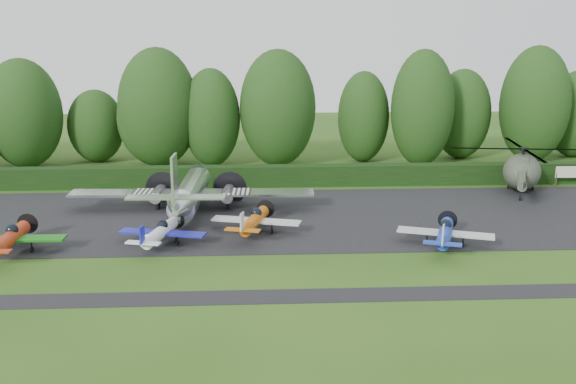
{
  "coord_description": "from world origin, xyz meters",
  "views": [
    {
      "loc": [
        0.29,
        -39.51,
        14.38
      ],
      "look_at": [
        2.73,
        8.38,
        2.5
      ],
      "focal_mm": 40.0,
      "sensor_mm": 36.0,
      "label": 1
    }
  ],
  "objects_px": {
    "light_plane_blue": "(445,233)",
    "helicopter": "(523,169)",
    "transport_plane": "(190,192)",
    "light_plane_orange": "(254,220)",
    "light_plane_white": "(160,232)",
    "light_plane_red": "(9,238)",
    "sign_board": "(574,173)"
  },
  "relations": [
    {
      "from": "light_plane_red",
      "to": "sign_board",
      "type": "xyz_separation_m",
      "value": [
        47.01,
        17.25,
        0.23
      ]
    },
    {
      "from": "transport_plane",
      "to": "sign_board",
      "type": "xyz_separation_m",
      "value": [
        35.93,
        7.87,
        -0.46
      ]
    },
    {
      "from": "light_plane_orange",
      "to": "light_plane_blue",
      "type": "relative_size",
      "value": 1.01
    },
    {
      "from": "transport_plane",
      "to": "light_plane_blue",
      "type": "distance_m",
      "value": 20.6
    },
    {
      "from": "light_plane_orange",
      "to": "helicopter",
      "type": "relative_size",
      "value": 0.46
    },
    {
      "from": "transport_plane",
      "to": "light_plane_orange",
      "type": "height_order",
      "value": "transport_plane"
    },
    {
      "from": "light_plane_white",
      "to": "helicopter",
      "type": "relative_size",
      "value": 0.43
    },
    {
      "from": "light_plane_red",
      "to": "light_plane_orange",
      "type": "relative_size",
      "value": 1.05
    },
    {
      "from": "light_plane_white",
      "to": "light_plane_red",
      "type": "bearing_deg",
      "value": 173.77
    },
    {
      "from": "light_plane_white",
      "to": "light_plane_blue",
      "type": "distance_m",
      "value": 19.69
    },
    {
      "from": "light_plane_orange",
      "to": "sign_board",
      "type": "bearing_deg",
      "value": 8.77
    },
    {
      "from": "helicopter",
      "to": "sign_board",
      "type": "relative_size",
      "value": 4.3
    },
    {
      "from": "light_plane_blue",
      "to": "helicopter",
      "type": "height_order",
      "value": "helicopter"
    },
    {
      "from": "light_plane_red",
      "to": "light_plane_orange",
      "type": "bearing_deg",
      "value": 12.73
    },
    {
      "from": "helicopter",
      "to": "light_plane_orange",
      "type": "bearing_deg",
      "value": -177.49
    },
    {
      "from": "light_plane_white",
      "to": "light_plane_blue",
      "type": "xyz_separation_m",
      "value": [
        19.65,
        -1.26,
        0.07
      ]
    },
    {
      "from": "transport_plane",
      "to": "light_plane_white",
      "type": "height_order",
      "value": "transport_plane"
    },
    {
      "from": "light_plane_red",
      "to": "light_plane_blue",
      "type": "bearing_deg",
      "value": 0.04
    },
    {
      "from": "transport_plane",
      "to": "light_plane_orange",
      "type": "bearing_deg",
      "value": -49.59
    },
    {
      "from": "light_plane_orange",
      "to": "helicopter",
      "type": "xyz_separation_m",
      "value": [
        24.77,
        11.58,
        1.19
      ]
    },
    {
      "from": "light_plane_blue",
      "to": "helicopter",
      "type": "distance_m",
      "value": 19.24
    },
    {
      "from": "transport_plane",
      "to": "light_plane_white",
      "type": "xyz_separation_m",
      "value": [
        -1.32,
        -8.12,
        -0.82
      ]
    },
    {
      "from": "light_plane_orange",
      "to": "light_plane_white",
      "type": "bearing_deg",
      "value": -174.79
    },
    {
      "from": "light_plane_red",
      "to": "helicopter",
      "type": "height_order",
      "value": "helicopter"
    },
    {
      "from": "transport_plane",
      "to": "light_plane_orange",
      "type": "distance_m",
      "value": 7.77
    },
    {
      "from": "transport_plane",
      "to": "light_plane_red",
      "type": "height_order",
      "value": "transport_plane"
    },
    {
      "from": "transport_plane",
      "to": "helicopter",
      "type": "height_order",
      "value": "transport_plane"
    },
    {
      "from": "light_plane_white",
      "to": "sign_board",
      "type": "bearing_deg",
      "value": 9.69
    },
    {
      "from": "transport_plane",
      "to": "light_plane_white",
      "type": "bearing_deg",
      "value": -101.25
    },
    {
      "from": "light_plane_red",
      "to": "helicopter",
      "type": "xyz_separation_m",
      "value": [
        41.08,
        15.26,
        1.13
      ]
    },
    {
      "from": "light_plane_orange",
      "to": "sign_board",
      "type": "distance_m",
      "value": 33.57
    },
    {
      "from": "transport_plane",
      "to": "light_plane_blue",
      "type": "height_order",
      "value": "transport_plane"
    }
  ]
}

